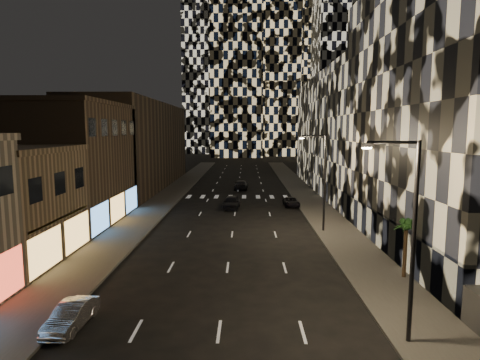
{
  "coord_description": "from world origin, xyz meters",
  "views": [
    {
      "loc": [
        1.28,
        -7.11,
        9.57
      ],
      "look_at": [
        0.84,
        21.48,
        6.0
      ],
      "focal_mm": 30.0,
      "sensor_mm": 36.0,
      "label": 1
    }
  ],
  "objects_px": {
    "car_dark_oncoming": "(241,185)",
    "car_dark_midlane": "(231,202)",
    "streetlight_near": "(409,228)",
    "car_dark_rightlane": "(291,202)",
    "streetlight_far": "(322,176)",
    "car_silver_parked": "(71,316)",
    "palm_tree": "(406,229)"
  },
  "relations": [
    {
      "from": "streetlight_far",
      "to": "palm_tree",
      "type": "bearing_deg",
      "value": -75.33
    },
    {
      "from": "car_dark_midlane",
      "to": "car_dark_oncoming",
      "type": "relative_size",
      "value": 0.9
    },
    {
      "from": "car_dark_midlane",
      "to": "car_dark_rightlane",
      "type": "xyz_separation_m",
      "value": [
        7.5,
        1.6,
        -0.23
      ]
    },
    {
      "from": "car_dark_midlane",
      "to": "car_dark_oncoming",
      "type": "distance_m",
      "value": 16.02
    },
    {
      "from": "car_dark_oncoming",
      "to": "car_dark_rightlane",
      "type": "relative_size",
      "value": 1.28
    },
    {
      "from": "streetlight_near",
      "to": "car_dark_rightlane",
      "type": "relative_size",
      "value": 2.26
    },
    {
      "from": "car_silver_parked",
      "to": "car_dark_rightlane",
      "type": "height_order",
      "value": "car_silver_parked"
    },
    {
      "from": "streetlight_near",
      "to": "car_dark_midlane",
      "type": "height_order",
      "value": "streetlight_near"
    },
    {
      "from": "car_silver_parked",
      "to": "car_dark_oncoming",
      "type": "xyz_separation_m",
      "value": [
        7.7,
        46.02,
        0.13
      ]
    },
    {
      "from": "streetlight_near",
      "to": "car_silver_parked",
      "type": "relative_size",
      "value": 2.43
    },
    {
      "from": "car_dark_midlane",
      "to": "car_silver_parked",
      "type": "bearing_deg",
      "value": -97.87
    },
    {
      "from": "car_silver_parked",
      "to": "palm_tree",
      "type": "relative_size",
      "value": 0.97
    },
    {
      "from": "car_silver_parked",
      "to": "car_dark_rightlane",
      "type": "xyz_separation_m",
      "value": [
        14.2,
        31.62,
        -0.06
      ]
    },
    {
      "from": "car_dark_midlane",
      "to": "car_dark_rightlane",
      "type": "distance_m",
      "value": 7.67
    },
    {
      "from": "streetlight_near",
      "to": "streetlight_far",
      "type": "relative_size",
      "value": 1.0
    },
    {
      "from": "car_dark_oncoming",
      "to": "palm_tree",
      "type": "height_order",
      "value": "palm_tree"
    },
    {
      "from": "streetlight_far",
      "to": "car_dark_midlane",
      "type": "relative_size",
      "value": 1.96
    },
    {
      "from": "car_dark_oncoming",
      "to": "palm_tree",
      "type": "xyz_separation_m",
      "value": [
        11.0,
        -39.27,
        2.56
      ]
    },
    {
      "from": "car_dark_oncoming",
      "to": "streetlight_near",
      "type": "bearing_deg",
      "value": 102.36
    },
    {
      "from": "car_dark_oncoming",
      "to": "car_dark_midlane",
      "type": "bearing_deg",
      "value": 89.34
    },
    {
      "from": "car_silver_parked",
      "to": "car_dark_midlane",
      "type": "distance_m",
      "value": 30.76
    },
    {
      "from": "palm_tree",
      "to": "car_dark_rightlane",
      "type": "bearing_deg",
      "value": 100.25
    },
    {
      "from": "streetlight_near",
      "to": "car_dark_oncoming",
      "type": "relative_size",
      "value": 1.76
    },
    {
      "from": "streetlight_far",
      "to": "car_dark_midlane",
      "type": "height_order",
      "value": "streetlight_far"
    },
    {
      "from": "car_silver_parked",
      "to": "car_dark_oncoming",
      "type": "bearing_deg",
      "value": 84.39
    },
    {
      "from": "car_dark_rightlane",
      "to": "car_dark_midlane",
      "type": "bearing_deg",
      "value": -169.47
    },
    {
      "from": "car_dark_rightlane",
      "to": "car_dark_oncoming",
      "type": "bearing_deg",
      "value": 112.82
    },
    {
      "from": "car_dark_midlane",
      "to": "streetlight_far",
      "type": "bearing_deg",
      "value": -47.11
    },
    {
      "from": "streetlight_near",
      "to": "streetlight_far",
      "type": "bearing_deg",
      "value": 90.0
    },
    {
      "from": "palm_tree",
      "to": "car_dark_oncoming",
      "type": "bearing_deg",
      "value": 105.65
    },
    {
      "from": "car_dark_midlane",
      "to": "palm_tree",
      "type": "relative_size",
      "value": 1.2
    },
    {
      "from": "car_dark_midlane",
      "to": "palm_tree",
      "type": "xyz_separation_m",
      "value": [
        12.0,
        -23.28,
        2.52
      ]
    }
  ]
}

